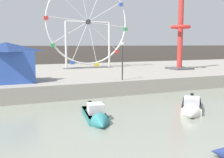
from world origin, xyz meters
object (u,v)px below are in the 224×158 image
at_px(ferris_wheel_white_frame, 88,23).
at_px(drop_tower_red_tower, 181,26).
at_px(motorboat_white_red_stripe, 191,107).
at_px(carnival_booth_blue_tent, 7,62).
at_px(motorboat_teal_painted, 96,116).
at_px(promenade_lamp_near, 122,55).

bearing_deg(ferris_wheel_white_frame, drop_tower_red_tower, -32.99).
height_order(motorboat_white_red_stripe, carnival_booth_blue_tent, carnival_booth_blue_tent).
xyz_separation_m(motorboat_white_red_stripe, carnival_booth_blue_tent, (-11.26, 10.72, 2.85)).
bearing_deg(carnival_booth_blue_tent, motorboat_teal_painted, -67.86).
height_order(ferris_wheel_white_frame, carnival_booth_blue_tent, ferris_wheel_white_frame).
xyz_separation_m(motorboat_teal_painted, carnival_booth_blue_tent, (-4.42, 10.18, 2.86)).
distance_m(ferris_wheel_white_frame, carnival_booth_blue_tent, 16.82).
height_order(motorboat_teal_painted, promenade_lamp_near, promenade_lamp_near).
bearing_deg(promenade_lamp_near, carnival_booth_blue_tent, 165.84).
xyz_separation_m(drop_tower_red_tower, carnival_booth_blue_tent, (-22.02, -4.64, -3.87)).
xyz_separation_m(carnival_booth_blue_tent, promenade_lamp_near, (9.94, -2.51, 0.52)).
xyz_separation_m(drop_tower_red_tower, promenade_lamp_near, (-12.08, -7.15, -3.35)).
relative_size(ferris_wheel_white_frame, carnival_booth_blue_tent, 2.60).
distance_m(motorboat_white_red_stripe, carnival_booth_blue_tent, 15.81).
height_order(drop_tower_red_tower, promenade_lamp_near, drop_tower_red_tower).
bearing_deg(drop_tower_red_tower, motorboat_teal_painted, -139.91).
distance_m(drop_tower_red_tower, promenade_lamp_near, 14.43).
distance_m(ferris_wheel_white_frame, promenade_lamp_near, 14.62).
distance_m(drop_tower_red_tower, carnival_booth_blue_tent, 22.84).
xyz_separation_m(ferris_wheel_white_frame, promenade_lamp_near, (-1.51, -14.01, -3.89)).
bearing_deg(carnival_booth_blue_tent, drop_tower_red_tower, 10.53).
xyz_separation_m(motorboat_teal_painted, drop_tower_red_tower, (17.60, 14.82, 6.73)).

